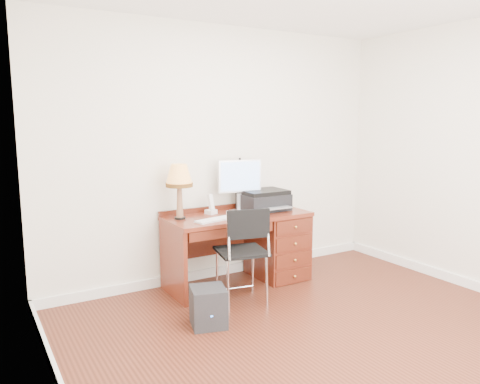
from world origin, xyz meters
TOP-DOWN VIEW (x-y plane):
  - ground at (0.00, 0.00)m, footprint 4.00×4.00m
  - room_shell at (0.00, 0.63)m, footprint 4.00×4.00m
  - desk at (0.32, 1.40)m, footprint 1.50×0.67m
  - monitor at (0.11, 1.54)m, footprint 0.48×0.19m
  - keyboard at (-0.32, 1.26)m, footprint 0.46×0.22m
  - mouse_pad at (0.42, 1.37)m, footprint 0.21×0.21m
  - printer at (0.36, 1.46)m, footprint 0.50×0.39m
  - leg_lamp at (-0.61, 1.49)m, footprint 0.27×0.27m
  - phone at (-0.23, 1.56)m, footprint 0.12×0.12m
  - pen_cup at (0.28, 1.55)m, footprint 0.08×0.08m
  - chair at (-0.22, 0.89)m, footprint 0.52×0.53m
  - equipment_box at (-0.72, 0.65)m, footprint 0.35×0.35m

SIDE VIEW (x-z plane):
  - ground at x=0.00m, z-range 0.00..0.00m
  - room_shell at x=0.00m, z-range -1.95..2.05m
  - equipment_box at x=-0.72m, z-range 0.00..0.33m
  - desk at x=0.32m, z-range 0.04..0.79m
  - chair at x=-0.22m, z-range 0.10..1.03m
  - keyboard at x=-0.32m, z-range 0.75..0.77m
  - mouse_pad at x=0.42m, z-range 0.74..0.78m
  - pen_cup at x=0.28m, z-range 0.75..0.86m
  - phone at x=-0.23m, z-range 0.71..0.91m
  - printer at x=0.36m, z-range 0.75..0.97m
  - monitor at x=0.11m, z-range 0.82..1.37m
  - leg_lamp at x=-0.61m, z-range 0.88..1.42m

